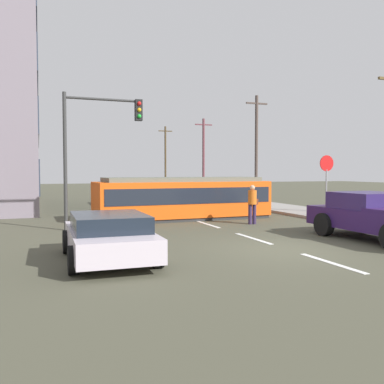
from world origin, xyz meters
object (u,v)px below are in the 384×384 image
pedestrian_crossing (252,202)px  pickup_truck_parked (379,216)px  traffic_light_mast (97,134)px  city_bus (140,190)px  utility_pole_mid (256,146)px  utility_pole_far (204,155)px  stop_sign (327,173)px  utility_pole_distant (165,156)px  streetcar_tram (183,197)px  parked_sedan_near (109,236)px

pedestrian_crossing → pickup_truck_parked: size_ratio=0.33×
traffic_light_mast → city_bus: bearing=68.0°
utility_pole_mid → utility_pole_far: (-0.15, 10.63, -0.26)m
stop_sign → utility_pole_distant: utility_pole_distant is taller
pedestrian_crossing → utility_pole_mid: (7.23, 12.83, 3.26)m
utility_pole_far → utility_pole_distant: bearing=90.8°
streetcar_tram → stop_sign: stop_sign is taller
streetcar_tram → traffic_light_mast: 5.44m
streetcar_tram → pedestrian_crossing: streetcar_tram is taller
stop_sign → city_bus: bearing=124.7°
pedestrian_crossing → utility_pole_distant: 37.09m
parked_sedan_near → pedestrian_crossing: bearing=37.2°
pedestrian_crossing → stop_sign: size_ratio=0.58×
utility_pole_mid → traffic_light_mast: bearing=-138.5°
city_bus → streetcar_tram: bearing=-87.9°
city_bus → parked_sedan_near: city_bus is taller
streetcar_tram → city_bus: bearing=92.1°
pedestrian_crossing → parked_sedan_near: size_ratio=0.40×
utility_pole_distant → city_bus: bearing=-110.0°
stop_sign → utility_pole_far: utility_pole_far is taller
stop_sign → streetcar_tram: bearing=162.1°
pickup_truck_parked → parked_sedan_near: size_ratio=1.20×
parked_sedan_near → utility_pole_distant: 43.92m
streetcar_tram → parked_sedan_near: size_ratio=1.96×
streetcar_tram → utility_pole_far: utility_pole_far is taller
stop_sign → utility_pole_far: bearing=83.2°
utility_pole_mid → city_bus: bearing=-167.2°
streetcar_tram → utility_pole_mid: utility_pole_mid is taller
parked_sedan_near → utility_pole_distant: (13.81, 41.54, 3.58)m
pickup_truck_parked → utility_pole_mid: bearing=73.3°
utility_pole_mid → parked_sedan_near: bearing=-128.0°
pedestrian_crossing → utility_pole_distant: bearing=79.2°
streetcar_tram → traffic_light_mast: (-4.26, -2.10, 2.66)m
pedestrian_crossing → pickup_truck_parked: 5.51m
parked_sedan_near → pickup_truck_parked: bearing=0.3°
city_bus → pedestrian_crossing: bearing=-77.1°
pickup_truck_parked → parked_sedan_near: pickup_truck_parked is taller
utility_pole_far → stop_sign: bearing=-96.8°
streetcar_tram → parked_sedan_near: bearing=-120.3°
streetcar_tram → utility_pole_distant: (9.05, 33.40, 3.19)m
pickup_truck_parked → utility_pole_mid: 19.13m
pedestrian_crossing → utility_pole_far: 24.69m
city_bus → traffic_light_mast: size_ratio=0.99×
streetcar_tram → pedestrian_crossing: 3.60m
utility_pole_mid → utility_pole_far: size_ratio=1.07×
traffic_light_mast → utility_pole_distant: (13.31, 35.51, 0.52)m
streetcar_tram → traffic_light_mast: size_ratio=1.57×
city_bus → parked_sedan_near: size_ratio=1.23×
traffic_light_mast → utility_pole_mid: bearing=41.5°
stop_sign → utility_pole_distant: bearing=86.0°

